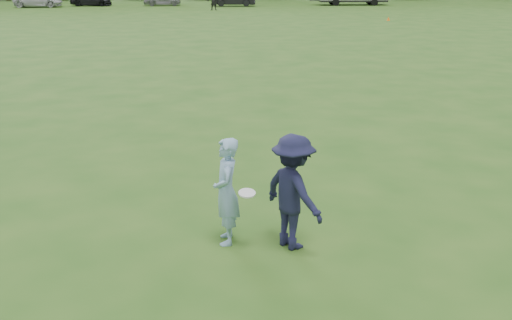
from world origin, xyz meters
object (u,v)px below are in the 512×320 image
object	(u,v)px
thrower	(226,191)
car_c	(38,1)
car_d	(91,0)
defender	(293,192)
player_far_d	(214,1)
field_cone	(388,19)

from	to	relation	value
thrower	car_c	world-z (taller)	thrower
car_c	car_d	bearing A→B (deg)	-74.09
defender	player_far_d	size ratio (longest dim) A/B	1.04
field_cone	thrower	bearing A→B (deg)	-108.47
thrower	player_far_d	world-z (taller)	player_far_d
player_far_d	car_d	xyz separation A→B (m)	(-13.81, 7.25, -0.23)
car_d	field_cone	xyz separation A→B (m)	(28.32, -20.41, -0.51)
thrower	defender	size ratio (longest dim) A/B	0.94
defender	player_far_d	world-z (taller)	defender
field_cone	car_c	bearing A→B (deg)	151.10
player_far_d	field_cone	bearing A→B (deg)	-36.95
car_d	field_cone	world-z (taller)	car_d
player_far_d	car_c	size ratio (longest dim) A/B	0.35
car_c	field_cone	bearing A→B (deg)	-122.65
defender	player_far_d	xyz separation A→B (m)	(-1.93, 54.17, -0.03)
defender	player_far_d	distance (m)	54.21
thrower	car_d	world-z (taller)	thrower
car_d	thrower	bearing A→B (deg)	-163.55
car_c	car_d	xyz separation A→B (m)	(5.26, 1.88, -0.04)
thrower	field_cone	world-z (taller)	thrower
car_c	defender	bearing A→B (deg)	-164.33
car_d	field_cone	bearing A→B (deg)	-122.84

